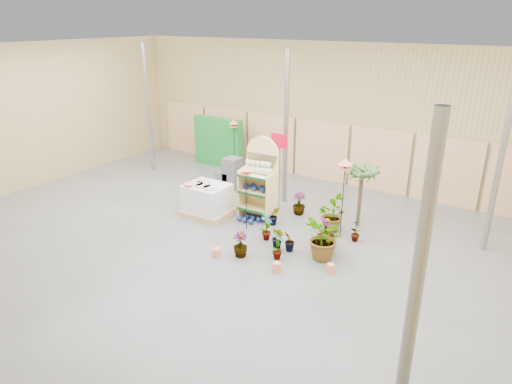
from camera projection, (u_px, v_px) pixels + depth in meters
room at (232, 150)px, 10.94m from camera, size 15.20×12.10×4.70m
display_shelf at (260, 181)px, 12.32m from camera, size 0.98×0.64×2.27m
teddy_bears at (259, 169)px, 12.07m from camera, size 0.85×0.23×0.37m
gazing_balls_shelf at (258, 188)px, 12.27m from camera, size 0.83×0.29×0.16m
gazing_balls_floor at (249, 219)px, 12.36m from camera, size 0.63×0.39×0.15m
pallet_stack at (207, 200)px, 12.65m from camera, size 1.28×1.08×0.93m
charcoal_planters at (230, 175)px, 14.74m from camera, size 0.80×0.50×1.00m
trellis_stock at (218, 142)px, 16.70m from camera, size 2.00×0.30×1.80m
offer_sign at (279, 156)px, 12.73m from camera, size 0.50×0.08×2.20m
bird_table_front at (246, 170)px, 11.34m from camera, size 0.34×0.34×1.77m
bird_table_right at (345, 165)px, 10.79m from camera, size 0.34×0.34×2.07m
bird_table_back at (234, 124)px, 15.61m from camera, size 0.34×0.34×1.91m
palm at (362, 172)px, 11.60m from camera, size 0.70×0.70×1.76m
potted_plant_0 at (266, 226)px, 11.23m from camera, size 0.33×0.43×0.74m
potted_plant_1 at (278, 238)px, 10.83m from camera, size 0.38×0.34×0.57m
potted_plant_3 at (326, 233)px, 10.75m from camera, size 0.66×0.66×0.84m
potted_plant_4 at (356, 229)px, 11.19m from camera, size 0.31×0.39×0.66m
potted_plant_5 at (274, 216)px, 12.10m from camera, size 0.38×0.37×0.53m
potted_plant_6 at (331, 214)px, 11.72m from camera, size 1.06×1.08×0.91m
potted_plant_7 at (240, 244)px, 10.49m from camera, size 0.44×0.44×0.60m
potted_plant_8 at (277, 245)px, 10.34m from camera, size 0.42×0.45×0.71m
potted_plant_9 at (289, 241)px, 10.70m from camera, size 0.33×0.36×0.55m
potted_plant_10 at (325, 238)px, 10.27m from camera, size 1.26×1.26×1.06m
potted_plant_11 at (299, 204)px, 12.74m from camera, size 0.48×0.48×0.63m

